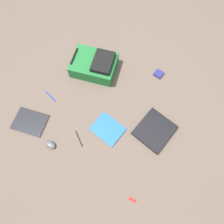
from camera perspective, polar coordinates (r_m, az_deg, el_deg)
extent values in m
plane|color=brown|center=(1.66, -0.57, 0.48)|extent=(3.92, 3.92, 0.00)
cube|color=#1E662D|center=(1.82, -5.41, 13.81)|extent=(0.41, 0.47, 0.13)
cube|color=black|center=(1.74, -2.76, 14.82)|extent=(0.28, 0.24, 0.04)
cylinder|color=black|center=(1.82, -11.32, 16.15)|extent=(0.18, 0.07, 0.02)
cube|color=black|center=(1.63, 12.64, -5.39)|extent=(0.33, 0.30, 0.02)
cube|color=black|center=(1.62, 12.76, -5.23)|extent=(0.32, 0.30, 0.01)
cube|color=silver|center=(1.76, -23.39, -2.76)|extent=(0.27, 0.31, 0.02)
cube|color=black|center=(1.75, -23.51, -2.65)|extent=(0.28, 0.32, 0.00)
cube|color=silver|center=(1.60, -1.33, -5.13)|extent=(0.21, 0.26, 0.01)
cube|color=#1E5999|center=(1.60, -1.33, -5.06)|extent=(0.22, 0.26, 0.00)
ellipsoid|color=#4C4C51|center=(1.64, -18.03, -9.29)|extent=(0.06, 0.09, 0.03)
cylinder|color=black|center=(1.60, -9.87, -7.88)|extent=(0.08, 0.13, 0.01)
cylinder|color=#1933B2|center=(1.80, -17.96, 4.50)|extent=(0.04, 0.14, 0.01)
cube|color=navy|center=(1.88, 13.84, 11.06)|extent=(0.08, 0.08, 0.02)
cube|color=#B21919|center=(1.55, 6.14, -24.75)|extent=(0.03, 0.06, 0.01)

